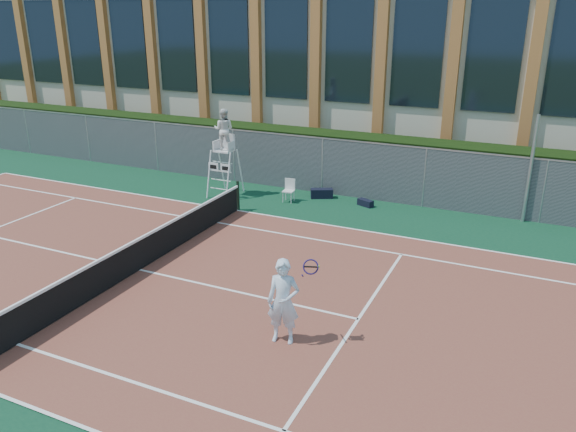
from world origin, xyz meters
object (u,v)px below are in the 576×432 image
at_px(umpire_chair, 224,132).
at_px(plastic_chair, 289,188).
at_px(tennis_player, 284,301).
at_px(steel_pole, 530,170).

height_order(umpire_chair, plastic_chair, umpire_chair).
bearing_deg(umpire_chair, tennis_player, -52.64).
bearing_deg(plastic_chair, umpire_chair, -174.14).
height_order(umpire_chair, tennis_player, umpire_chair).
height_order(steel_pole, plastic_chair, steel_pole).
bearing_deg(steel_pole, plastic_chair, -170.46).
xyz_separation_m(steel_pole, tennis_player, (-4.29, -10.25, -0.85)).
distance_m(plastic_chair, tennis_player, 9.72).
height_order(steel_pole, umpire_chair, steel_pole).
xyz_separation_m(umpire_chair, plastic_chair, (2.62, 0.27, -1.98)).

